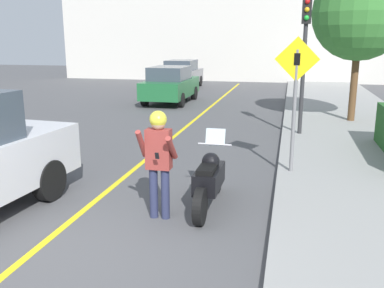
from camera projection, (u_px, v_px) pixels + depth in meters
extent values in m
plane|color=#4C4C4F|center=(69.00, 260.00, 5.74)|extent=(80.00, 80.00, 0.00)
cube|color=yellow|center=(159.00, 149.00, 11.55)|extent=(0.12, 36.00, 0.01)
cube|color=beige|center=(252.00, 26.00, 29.45)|extent=(28.00, 1.20, 7.57)
cylinder|color=black|center=(200.00, 207.00, 6.78)|extent=(0.14, 0.61, 0.61)
cylinder|color=black|center=(216.00, 177.00, 8.22)|extent=(0.14, 0.61, 0.61)
cube|color=black|center=(209.00, 178.00, 7.45)|extent=(0.40, 1.05, 0.36)
sphere|color=black|center=(211.00, 161.00, 7.52)|extent=(0.32, 0.32, 0.32)
cube|color=black|center=(207.00, 170.00, 7.17)|extent=(0.28, 0.48, 0.10)
cylinder|color=silver|center=(215.00, 144.00, 7.83)|extent=(0.62, 0.03, 0.03)
cube|color=silver|center=(215.00, 137.00, 7.86)|extent=(0.36, 0.12, 0.31)
cylinder|color=#282D4C|center=(154.00, 193.00, 7.04)|extent=(0.14, 0.14, 0.85)
cylinder|color=#282D4C|center=(165.00, 194.00, 6.99)|extent=(0.14, 0.14, 0.85)
cube|color=maroon|center=(159.00, 149.00, 6.84)|extent=(0.40, 0.22, 0.65)
cylinder|color=maroon|center=(142.00, 144.00, 6.77)|extent=(0.09, 0.39, 0.50)
cylinder|color=maroon|center=(172.00, 148.00, 6.65)|extent=(0.09, 0.45, 0.45)
sphere|color=tan|center=(158.00, 123.00, 6.73)|extent=(0.24, 0.24, 0.24)
sphere|color=gold|center=(158.00, 119.00, 6.72)|extent=(0.28, 0.28, 0.28)
cube|color=black|center=(157.00, 156.00, 6.57)|extent=(0.06, 0.05, 0.11)
cylinder|color=black|center=(49.00, 180.00, 7.80)|extent=(0.28, 0.78, 0.76)
cylinder|color=slate|center=(294.00, 112.00, 8.91)|extent=(0.08, 0.08, 2.56)
cube|color=yellow|center=(297.00, 59.00, 8.63)|extent=(0.91, 0.02, 0.91)
cube|color=black|center=(297.00, 59.00, 8.61)|extent=(0.12, 0.01, 0.24)
cylinder|color=#2D2D30|center=(303.00, 67.00, 12.43)|extent=(0.12, 0.12, 3.95)
cube|color=black|center=(307.00, 10.00, 12.04)|extent=(0.26, 0.22, 0.76)
sphere|color=red|center=(308.00, 1.00, 11.87)|extent=(0.14, 0.14, 0.14)
sphere|color=gold|center=(307.00, 10.00, 11.92)|extent=(0.14, 0.14, 0.14)
sphere|color=green|center=(307.00, 18.00, 11.97)|extent=(0.14, 0.14, 0.14)
cylinder|color=brown|center=(354.00, 84.00, 14.67)|extent=(0.24, 0.24, 2.51)
sphere|color=#387A33|center=(360.00, 13.00, 14.12)|extent=(3.13, 3.13, 3.13)
cylinder|color=black|center=(162.00, 92.00, 21.39)|extent=(0.22, 0.64, 0.64)
cylinder|color=black|center=(194.00, 93.00, 21.03)|extent=(0.22, 0.64, 0.64)
cylinder|color=black|center=(145.00, 99.00, 18.92)|extent=(0.22, 0.64, 0.64)
cylinder|color=black|center=(181.00, 100.00, 18.56)|extent=(0.22, 0.64, 0.64)
cube|color=#1E6033|center=(171.00, 88.00, 19.88)|extent=(1.80, 4.20, 0.76)
cube|color=#38424C|center=(170.00, 73.00, 19.56)|extent=(1.58, 2.18, 0.60)
cylinder|color=black|center=(175.00, 80.00, 27.51)|extent=(0.22, 0.64, 0.64)
cylinder|color=black|center=(200.00, 81.00, 27.15)|extent=(0.22, 0.64, 0.64)
cylinder|color=black|center=(163.00, 84.00, 25.05)|extent=(0.22, 0.64, 0.64)
cylinder|color=black|center=(190.00, 85.00, 24.69)|extent=(0.22, 0.64, 0.64)
cube|color=gray|center=(182.00, 76.00, 26.01)|extent=(1.80, 4.20, 0.76)
cube|color=#38424C|center=(181.00, 65.00, 25.69)|extent=(1.58, 2.18, 0.60)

